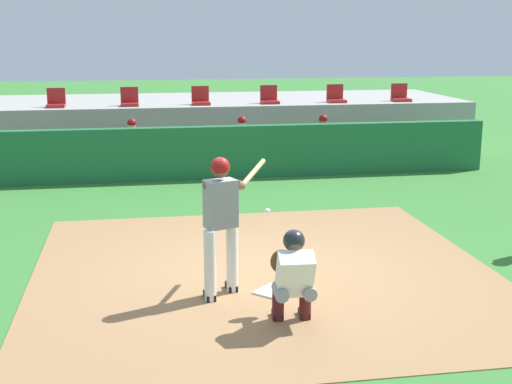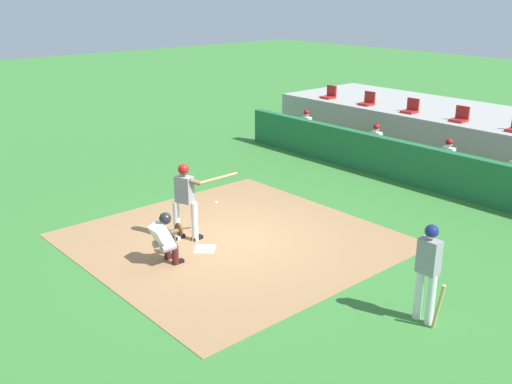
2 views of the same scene
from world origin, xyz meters
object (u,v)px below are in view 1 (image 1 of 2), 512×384
object	(u,v)px
batter_at_plate	(222,218)
stadium_seat_5	(336,97)
dugout_player_2	(243,143)
stadium_seat_2	(130,101)
stadium_seat_1	(56,102)
catcher_crouched	(293,273)
stadium_seat_4	(269,98)
stadium_seat_6	(400,96)
dugout_player_1	(133,146)
stadium_seat_3	(201,99)
home_plate	(276,292)
dugout_player_3	(324,140)

from	to	relation	value
batter_at_plate	stadium_seat_5	xyz separation A→B (m)	(4.39, 10.15, 0.50)
dugout_player_2	batter_at_plate	bearing A→B (deg)	-100.46
stadium_seat_2	stadium_seat_5	world-z (taller)	same
stadium_seat_1	stadium_seat_2	distance (m)	1.86
batter_at_plate	stadium_seat_2	distance (m)	10.23
batter_at_plate	catcher_crouched	distance (m)	1.27
stadium_seat_4	stadium_seat_5	size ratio (longest dim) A/B	1.00
stadium_seat_1	stadium_seat_6	bearing A→B (deg)	0.00
stadium_seat_1	stadium_seat_4	bearing A→B (deg)	0.00
stadium_seat_5	dugout_player_1	bearing A→B (deg)	-159.77
stadium_seat_3	stadium_seat_6	size ratio (longest dim) A/B	1.00
stadium_seat_2	stadium_seat_4	bearing A→B (deg)	0.00
home_plate	stadium_seat_6	world-z (taller)	stadium_seat_6
stadium_seat_5	stadium_seat_1	bearing A→B (deg)	180.00
home_plate	batter_at_plate	xyz separation A→B (m)	(-0.68, 0.03, 1.01)
dugout_player_1	stadium_seat_5	xyz separation A→B (m)	(5.52, 2.03, 0.86)
home_plate	dugout_player_1	size ratio (longest dim) A/B	0.34
dugout_player_1	stadium_seat_2	size ratio (longest dim) A/B	2.71
dugout_player_3	stadium_seat_2	size ratio (longest dim) A/B	2.71
stadium_seat_6	stadium_seat_4	bearing A→B (deg)	180.00
batter_at_plate	stadium_seat_5	world-z (taller)	stadium_seat_5
stadium_seat_1	stadium_seat_5	distance (m)	7.43
catcher_crouched	stadium_seat_5	size ratio (longest dim) A/B	3.56
stadium_seat_4	stadium_seat_5	world-z (taller)	same
stadium_seat_2	dugout_player_2	bearing A→B (deg)	-37.26
stadium_seat_3	stadium_seat_5	bearing A→B (deg)	0.00
dugout_player_2	stadium_seat_2	world-z (taller)	stadium_seat_2
stadium_seat_4	stadium_seat_6	distance (m)	3.71
stadium_seat_1	stadium_seat_3	bearing A→B (deg)	0.00
stadium_seat_1	catcher_crouched	bearing A→B (deg)	-71.53
stadium_seat_4	dugout_player_2	bearing A→B (deg)	-117.07
dugout_player_2	stadium_seat_5	world-z (taller)	stadium_seat_5
dugout_player_1	stadium_seat_6	distance (m)	7.70
batter_at_plate	stadium_seat_3	size ratio (longest dim) A/B	3.76
stadium_seat_1	stadium_seat_5	size ratio (longest dim) A/B	1.00
catcher_crouched	stadium_seat_3	bearing A→B (deg)	90.02
dugout_player_2	dugout_player_3	bearing A→B (deg)	0.00
catcher_crouched	stadium_seat_3	size ratio (longest dim) A/B	3.56
batter_at_plate	dugout_player_1	bearing A→B (deg)	97.91
dugout_player_3	stadium_seat_6	size ratio (longest dim) A/B	2.71
batter_at_plate	stadium_seat_1	xyz separation A→B (m)	(-3.03, 10.15, 0.50)
stadium_seat_4	stadium_seat_6	bearing A→B (deg)	0.00
dugout_player_2	stadium_seat_5	distance (m)	3.64
home_plate	batter_at_plate	distance (m)	1.22
dugout_player_1	catcher_crouched	bearing A→B (deg)	-78.74
catcher_crouched	stadium_seat_6	xyz separation A→B (m)	(5.57, 11.13, 0.93)
stadium_seat_5	stadium_seat_2	bearing A→B (deg)	180.00
batter_at_plate	stadium_seat_4	distance (m)	10.47
dugout_player_2	stadium_seat_5	xyz separation A→B (m)	(2.90, 2.03, 0.86)
dugout_player_2	stadium_seat_4	bearing A→B (deg)	62.93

